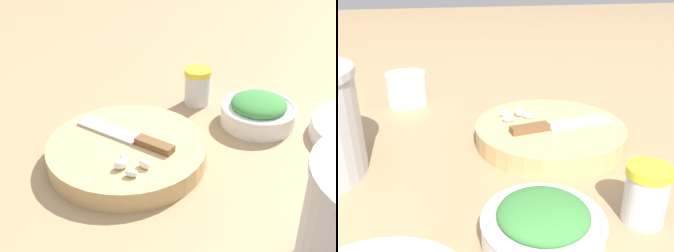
% 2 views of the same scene
% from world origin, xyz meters
% --- Properties ---
extents(ground_plane, '(5.00, 5.00, 0.00)m').
position_xyz_m(ground_plane, '(0.00, 0.00, 0.00)').
color(ground_plane, '#997A56').
extents(cutting_board, '(0.29, 0.29, 0.04)m').
position_xyz_m(cutting_board, '(0.06, -0.12, 0.02)').
color(cutting_board, tan).
rests_on(cutting_board, ground_plane).
extents(chef_knife, '(0.06, 0.21, 0.01)m').
position_xyz_m(chef_knife, '(0.04, -0.13, 0.04)').
color(chef_knife, brown).
rests_on(chef_knife, cutting_board).
extents(garlic_cloves, '(0.05, 0.07, 0.02)m').
position_xyz_m(garlic_cloves, '(0.10, -0.06, 0.05)').
color(garlic_cloves, silver).
rests_on(garlic_cloves, cutting_board).
extents(herb_bowl, '(0.16, 0.16, 0.06)m').
position_xyz_m(herb_bowl, '(-0.22, -0.03, 0.03)').
color(herb_bowl, silver).
rests_on(herb_bowl, ground_plane).
extents(spice_jar, '(0.06, 0.06, 0.08)m').
position_xyz_m(spice_jar, '(-0.20, -0.17, 0.04)').
color(spice_jar, silver).
rests_on(spice_jar, ground_plane).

